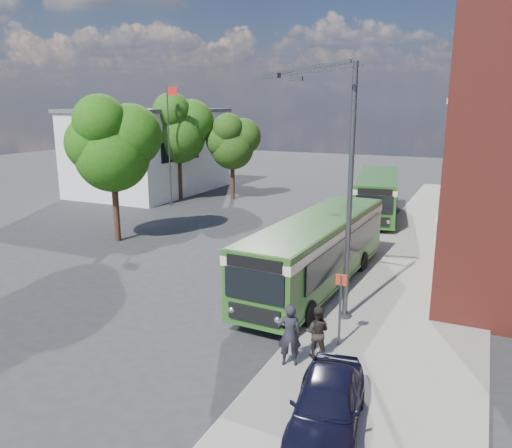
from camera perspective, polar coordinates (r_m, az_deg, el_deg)
The scene contains 15 objects.
ground at distance 22.13m, azimuth -1.75°, elevation -6.71°, with size 120.00×120.00×0.00m, color #29292C.
pavement at distance 27.70m, azimuth 19.09°, elevation -3.12°, with size 6.00×48.00×0.15m, color gray.
kerb_line at distance 28.14m, azimuth 12.91°, elevation -2.60°, with size 0.12×48.00×0.01m, color beige.
white_building at distance 45.82m, azimuth -12.00°, elevation 8.20°, with size 9.40×13.40×7.30m.
flagpole at distance 38.44m, azimuth -9.86°, elevation 9.25°, with size 0.95×0.10×9.00m.
street_lamp at distance 17.39m, azimuth 9.55°, elevation 3.89°, with size 2.96×2.38×9.00m.
bus_stop_sign at distance 16.04m, azimuth 9.61°, elevation -9.15°, with size 0.35×0.08×2.52m.
bus_front at distance 21.13m, azimuth 7.01°, elevation -2.56°, with size 3.15×11.57×3.02m.
bus_rear at distance 35.14m, azimuth 13.64°, elevation 3.58°, with size 4.31×10.72×3.02m.
parked_car at distance 12.48m, azimuth 8.13°, elevation -19.67°, with size 1.60×3.97×1.35m, color black.
pedestrian_a at distance 14.92m, azimuth 3.85°, elevation -12.52°, with size 0.69×0.45×1.89m, color black.
pedestrian_b at distance 15.47m, azimuth 6.98°, elevation -12.16°, with size 0.79×0.61×1.62m, color black.
tree_left at distance 28.85m, azimuth -16.14°, elevation 8.85°, with size 4.86×4.62×8.21m.
tree_mid at distance 41.11m, azimuth -8.86°, elevation 10.80°, with size 5.10×4.85×8.61m.
tree_right at distance 41.10m, azimuth -2.70°, elevation 9.44°, with size 4.16×3.95×7.02m.
Camera 1 is at (9.34, -18.55, 7.62)m, focal length 35.00 mm.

